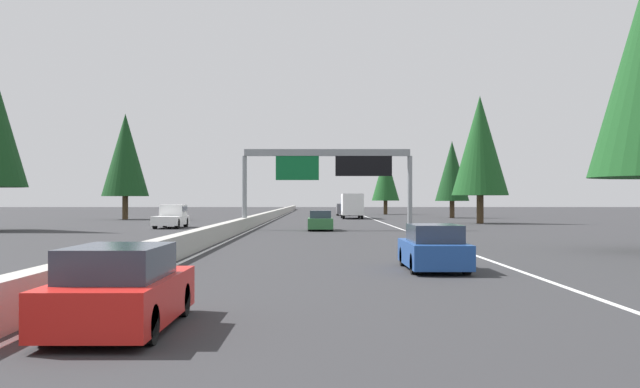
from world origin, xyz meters
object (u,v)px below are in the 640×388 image
at_px(conifer_right_far, 452,171).
at_px(conifer_left_mid, 125,155).
at_px(sedan_mid_center, 320,221).
at_px(conifer_right_distant, 386,176).
at_px(sedan_mid_left, 121,290).
at_px(minivan_near_right, 343,209).
at_px(box_truck_distant_a, 352,205).
at_px(conifer_right_mid, 480,146).
at_px(sedan_far_center, 434,249).
at_px(sign_gantry_overhead, 330,166).
at_px(oncoming_near, 172,216).

distance_m(conifer_right_far, conifer_left_mid, 39.18).
xyz_separation_m(sedan_mid_center, conifer_right_distant, (58.27, -10.16, 5.12)).
distance_m(sedan_mid_left, conifer_right_distant, 100.37).
distance_m(minivan_near_right, conifer_right_far, 19.17).
relative_size(conifer_right_far, conifer_right_distant, 1.00).
xyz_separation_m(minivan_near_right, conifer_right_distant, (8.03, -6.70, 4.85)).
xyz_separation_m(box_truck_distant_a, conifer_right_far, (3.13, -12.54, 4.16)).
height_order(sedan_mid_left, conifer_right_mid, conifer_right_mid).
bearing_deg(conifer_right_mid, sedan_far_center, 165.76).
bearing_deg(conifer_right_distant, sedan_mid_left, 172.10).
height_order(minivan_near_right, conifer_right_far, conifer_right_far).
distance_m(sign_gantry_overhead, conifer_left_mid, 36.95).
bearing_deg(sedan_far_center, conifer_right_distant, -4.29).
bearing_deg(sedan_mid_center, oncoming_near, 66.46).
distance_m(sedan_mid_center, conifer_right_distant, 59.37).
bearing_deg(conifer_left_mid, sign_gantry_overhead, -141.84).
xyz_separation_m(minivan_near_right, conifer_left_mid, (-20.38, 25.54, 6.38)).
bearing_deg(conifer_right_far, oncoming_near, 138.29).
relative_size(sign_gantry_overhead, conifer_right_far, 1.33).
xyz_separation_m(sign_gantry_overhead, conifer_right_mid, (14.96, -14.52, 2.59)).
relative_size(sedan_mid_left, conifer_right_mid, 0.36).
xyz_separation_m(sedan_mid_center, box_truck_distant_a, (33.82, -3.87, 0.93)).
height_order(sign_gantry_overhead, sedan_mid_center, sign_gantry_overhead).
bearing_deg(sedan_far_center, conifer_left_mid, 23.07).
distance_m(minivan_near_right, conifer_right_distant, 11.53).
bearing_deg(box_truck_distant_a, conifer_right_far, -76.01).
relative_size(sedan_far_center, sedan_mid_center, 1.00).
bearing_deg(sedan_mid_center, sign_gantry_overhead, -38.20).
height_order(sedan_mid_left, conifer_left_mid, conifer_left_mid).
distance_m(minivan_near_right, oncoming_near, 47.60).
height_order(sedan_mid_left, oncoming_near, oncoming_near).
xyz_separation_m(sign_gantry_overhead, conifer_right_distant, (57.40, -9.47, 1.02)).
xyz_separation_m(conifer_right_mid, conifer_right_distant, (42.44, 5.05, -1.57)).
xyz_separation_m(sign_gantry_overhead, conifer_left_mid, (28.98, 22.77, 2.55)).
height_order(sedan_mid_left, sedan_far_center, same).
xyz_separation_m(conifer_right_mid, conifer_right_far, (21.12, -1.21, -1.60)).
distance_m(sedan_mid_left, box_truck_distant_a, 75.22).
relative_size(sign_gantry_overhead, conifer_right_mid, 1.05).
bearing_deg(conifer_right_mid, box_truck_distant_a, 32.21).
distance_m(sedan_mid_center, conifer_right_mid, 22.94).
relative_size(conifer_right_mid, conifer_right_distant, 1.27).
relative_size(conifer_right_mid, conifer_left_mid, 1.01).
height_order(sedan_mid_left, conifer_right_far, conifer_right_far).
distance_m(sign_gantry_overhead, sedan_mid_center, 4.25).
distance_m(oncoming_near, conifer_right_distant, 57.69).
xyz_separation_m(box_truck_distant_a, minivan_near_right, (16.41, 0.41, -0.66)).
distance_m(oncoming_near, conifer_right_mid, 29.82).
xyz_separation_m(sedan_far_center, sedan_mid_center, (30.24, 3.51, 0.00)).
bearing_deg(sedan_far_center, sign_gantry_overhead, 5.19).
relative_size(sign_gantry_overhead, oncoming_near, 2.26).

